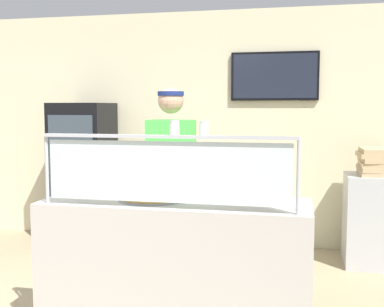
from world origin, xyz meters
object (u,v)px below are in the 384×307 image
(pizza_server, at_px, (152,194))
(worker_figure, at_px, (171,180))
(pepper_flake_shaker, at_px, (204,129))
(drink_fridge, at_px, (84,174))
(pizza_tray, at_px, (152,197))
(pizza_box_stack, at_px, (383,162))
(parmesan_shaker, at_px, (175,129))

(pizza_server, relative_size, worker_figure, 0.16)
(pizza_server, height_order, worker_figure, worker_figure)
(pepper_flake_shaker, height_order, drink_fridge, drink_fridge)
(pepper_flake_shaker, bearing_deg, drink_fridge, 130.29)
(pizza_tray, height_order, pizza_box_stack, pizza_box_stack)
(pizza_tray, relative_size, worker_figure, 0.28)
(drink_fridge, bearing_deg, worker_figure, -43.28)
(worker_figure, relative_size, drink_fridge, 1.07)
(drink_fridge, distance_m, pizza_box_stack, 3.26)
(pizza_tray, xyz_separation_m, drink_fridge, (-1.41, 1.88, -0.14))
(pizza_server, bearing_deg, drink_fridge, 136.04)
(pizza_tray, xyz_separation_m, parmesan_shaker, (0.24, -0.28, 0.50))
(pizza_tray, bearing_deg, pizza_box_stack, 44.90)
(parmesan_shaker, bearing_deg, drink_fridge, 127.25)
(worker_figure, height_order, pizza_box_stack, worker_figure)
(pizza_tray, xyz_separation_m, worker_figure, (-0.01, 0.56, 0.04))
(pepper_flake_shaker, relative_size, worker_figure, 0.05)
(pizza_tray, height_order, drink_fridge, drink_fridge)
(pepper_flake_shaker, xyz_separation_m, worker_figure, (-0.43, 0.85, -0.46))
(parmesan_shaker, relative_size, pepper_flake_shaker, 1.02)
(worker_figure, height_order, drink_fridge, worker_figure)
(parmesan_shaker, height_order, pepper_flake_shaker, parmesan_shaker)
(pizza_tray, distance_m, pepper_flake_shaker, 0.72)
(worker_figure, distance_m, pizza_box_stack, 2.25)
(pizza_server, distance_m, pizza_box_stack, 2.62)
(pizza_tray, relative_size, drink_fridge, 0.30)
(pizza_box_stack, bearing_deg, pizza_tray, -135.10)
(parmesan_shaker, bearing_deg, pizza_tray, 130.01)
(pizza_server, distance_m, drink_fridge, 2.37)
(pizza_tray, height_order, pizza_server, pizza_server)
(pepper_flake_shaker, distance_m, drink_fridge, 2.91)
(worker_figure, bearing_deg, pizza_tray, -89.22)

